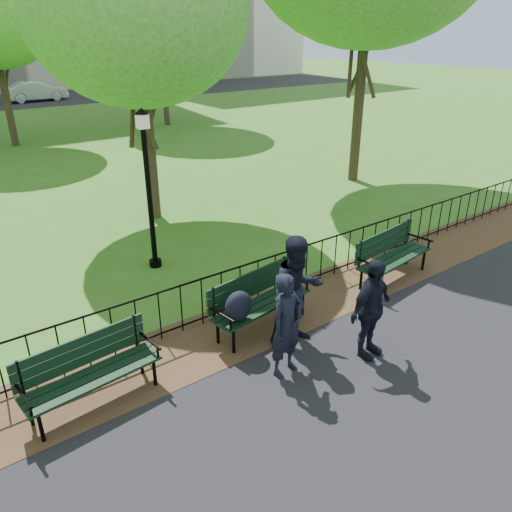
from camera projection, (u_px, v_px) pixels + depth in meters
ground at (306, 368)px, 7.59m from camera, size 120.00×120.00×0.00m
dirt_strip at (248, 324)px, 8.67m from camera, size 60.00×1.60×0.01m
iron_fence at (231, 289)px, 8.83m from camera, size 24.06×0.06×1.00m
park_bench_main at (249, 300)px, 8.10m from camera, size 1.97×0.84×1.08m
park_bench_left_a at (88, 365)px, 6.67m from camera, size 1.90×0.74×1.05m
park_bench_right_a at (391, 250)px, 10.05m from camera, size 2.00×0.82×1.10m
lamppost at (148, 185)px, 10.08m from camera, size 0.30×0.30×3.33m
tree_near_e at (137, 9)px, 11.54m from camera, size 5.29×5.29×7.37m
person_left at (287, 325)px, 7.17m from camera, size 0.65×0.48×1.62m
person_mid at (298, 291)px, 7.84m from camera, size 0.96×0.60×1.85m
person_right at (371, 309)px, 7.55m from camera, size 1.01×0.53×1.64m
sedan_silver at (36, 91)px, 34.73m from camera, size 4.16×1.58×1.36m
sedan_dark at (150, 82)px, 39.34m from camera, size 6.00×4.04×1.61m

